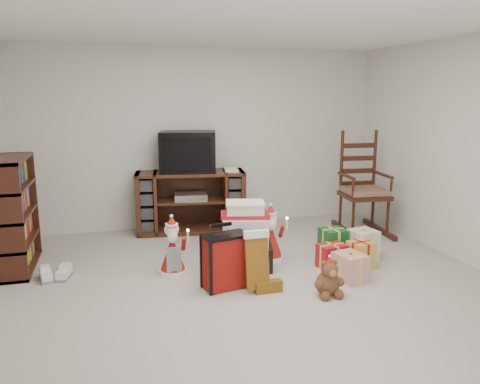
# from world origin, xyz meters

# --- Properties ---
(room) EXTENTS (5.01, 5.01, 2.51)m
(room) POSITION_xyz_m (0.00, 0.00, 1.25)
(room) COLOR #AAA69C
(room) RESTS_ON ground
(tv_stand) EXTENTS (1.52, 0.70, 0.84)m
(tv_stand) POSITION_xyz_m (-0.25, 2.21, 0.42)
(tv_stand) COLOR #462014
(tv_stand) RESTS_ON floor
(bookshelf) EXTENTS (0.33, 0.99, 1.21)m
(bookshelf) POSITION_xyz_m (-2.30, 1.31, 0.58)
(bookshelf) COLOR #3E1810
(bookshelf) RESTS_ON floor
(rocking_chair) EXTENTS (0.66, 1.00, 1.44)m
(rocking_chair) POSITION_xyz_m (2.00, 1.57, 0.49)
(rocking_chair) COLOR #3E1810
(rocking_chair) RESTS_ON floor
(gift_pile) EXTENTS (0.65, 0.54, 0.72)m
(gift_pile) POSITION_xyz_m (0.07, 0.64, 0.32)
(gift_pile) COLOR black
(gift_pile) RESTS_ON floor
(red_suitcase) EXTENTS (0.45, 0.30, 0.64)m
(red_suitcase) POSITION_xyz_m (-0.26, 0.16, 0.28)
(red_suitcase) COLOR maroon
(red_suitcase) RESTS_ON floor
(stocking) EXTENTS (0.29, 0.13, 0.61)m
(stocking) POSITION_xyz_m (0.01, -0.00, 0.31)
(stocking) COLOR #0B6918
(stocking) RESTS_ON floor
(teddy_bear) EXTENTS (0.23, 0.20, 0.34)m
(teddy_bear) POSITION_xyz_m (0.62, -0.27, 0.15)
(teddy_bear) COLOR brown
(teddy_bear) RESTS_ON floor
(santa_figurine) EXTENTS (0.31, 0.30, 0.64)m
(santa_figurine) POSITION_xyz_m (0.43, 0.83, 0.25)
(santa_figurine) COLOR #9F1D11
(santa_figurine) RESTS_ON floor
(mrs_claus_figurine) EXTENTS (0.30, 0.29, 0.62)m
(mrs_claus_figurine) POSITION_xyz_m (-0.71, 0.70, 0.24)
(mrs_claus_figurine) COLOR #9F1D11
(mrs_claus_figurine) RESTS_ON floor
(sneaker_pair) EXTENTS (0.34, 0.28, 0.09)m
(sneaker_pair) POSITION_xyz_m (-1.89, 0.85, 0.05)
(sneaker_pair) COLOR white
(sneaker_pair) RESTS_ON floor
(gift_cluster) EXTENTS (0.80, 1.12, 0.27)m
(gift_cluster) POSITION_xyz_m (1.20, 0.48, 0.14)
(gift_cluster) COLOR #AF141D
(gift_cluster) RESTS_ON floor
(crt_television) EXTENTS (0.83, 0.67, 0.54)m
(crt_television) POSITION_xyz_m (-0.27, 2.23, 1.11)
(crt_television) COLOR black
(crt_television) RESTS_ON tv_stand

